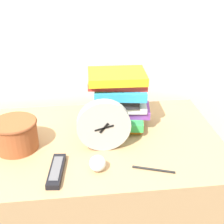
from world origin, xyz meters
TOP-DOWN VIEW (x-y plane):
  - wall_back at (0.00, 0.71)m, footprint 6.00×0.04m
  - desk at (0.00, 0.32)m, footprint 1.03×0.64m
  - desk_clock at (0.03, 0.26)m, footprint 0.20×0.04m
  - book_stack at (0.11, 0.42)m, footprint 0.27×0.22m
  - basket at (-0.30, 0.30)m, footprint 0.17×0.17m
  - tv_remote at (-0.14, 0.13)m, footprint 0.06×0.18m
  - crumpled_paper_ball at (0.00, 0.13)m, footprint 0.06×0.06m
  - pen at (0.19, 0.10)m, footprint 0.14×0.06m

SIDE VIEW (x-z plane):
  - desk at x=0.00m, z-range 0.00..0.74m
  - pen at x=0.19m, z-range 0.74..0.75m
  - tv_remote at x=-0.14m, z-range 0.74..0.76m
  - crumpled_paper_ball at x=0.00m, z-range 0.74..0.80m
  - basket at x=-0.30m, z-range 0.75..0.86m
  - desk_clock at x=0.03m, z-range 0.74..0.94m
  - book_stack at x=0.11m, z-range 0.75..0.99m
  - wall_back at x=0.00m, z-range 0.00..2.40m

